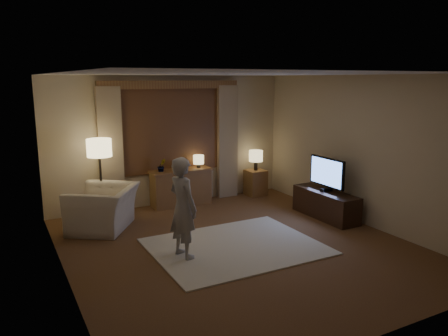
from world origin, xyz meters
TOP-DOWN VIEW (x-y plane):
  - room at (0.00, 0.50)m, footprint 5.04×5.54m
  - rug at (-0.05, -0.01)m, footprint 2.50×2.00m
  - sideboard at (0.10, 2.50)m, footprint 1.20×0.40m
  - picture_frame at (0.10, 2.50)m, footprint 0.16×0.02m
  - plant at (-0.30, 2.50)m, footprint 0.17×0.13m
  - table_lamp_sideboard at (0.50, 2.50)m, footprint 0.22×0.22m
  - floor_lamp at (-1.54, 2.27)m, footprint 0.44×0.44m
  - armchair at (-1.63, 1.77)m, footprint 1.45×1.49m
  - side_table at (1.85, 2.45)m, footprint 0.40×0.40m
  - table_lamp_side at (1.85, 2.45)m, footprint 0.30×0.30m
  - tv_stand at (2.15, 0.48)m, footprint 0.45×1.40m
  - tv at (2.15, 0.48)m, footprint 0.21×0.87m
  - person at (-0.90, 0.00)m, footprint 0.45×0.59m

SIDE VIEW (x-z plane):
  - rug at x=-0.05m, z-range 0.00..0.02m
  - tv_stand at x=2.15m, z-range 0.00..0.50m
  - side_table at x=1.85m, z-range 0.00..0.56m
  - sideboard at x=0.10m, z-range 0.00..0.70m
  - armchair at x=-1.63m, z-range 0.00..0.73m
  - person at x=-0.90m, z-range 0.02..1.47m
  - picture_frame at x=0.10m, z-range 0.70..0.90m
  - tv at x=2.15m, z-range 0.53..1.16m
  - plant at x=-0.30m, z-range 0.70..1.00m
  - table_lamp_side at x=1.85m, z-range 0.65..1.09m
  - table_lamp_sideboard at x=0.50m, z-range 0.75..1.05m
  - floor_lamp at x=-1.54m, z-range 0.51..2.00m
  - room at x=0.00m, z-range 0.01..2.65m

